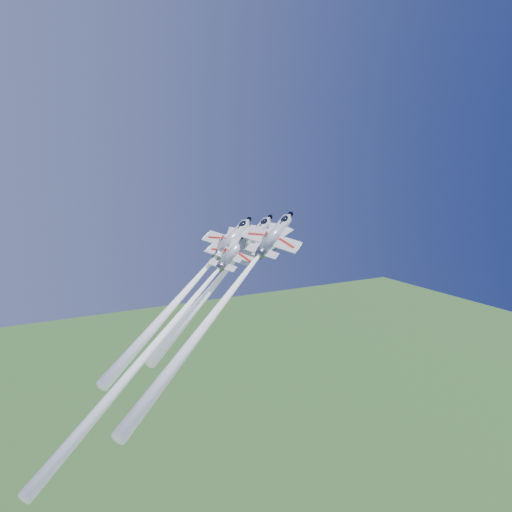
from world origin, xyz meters
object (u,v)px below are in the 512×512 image
jet_lead (226,271)px  jet_slot (177,319)px  jet_left (196,279)px  jet_right (233,290)px

jet_lead → jet_slot: jet_slot is taller
jet_left → jet_lead: bearing=73.2°
jet_left → jet_slot: size_ratio=0.73×
jet_left → jet_slot: jet_slot is taller
jet_lead → jet_right: (-4.62, -11.96, -0.39)m
jet_lead → jet_slot: (-13.97, -11.84, -3.82)m
jet_left → jet_slot: 11.42m
jet_lead → jet_slot: bearing=-92.0°
jet_left → jet_right: (2.57, -8.52, -0.27)m
jet_lead → jet_right: 12.82m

